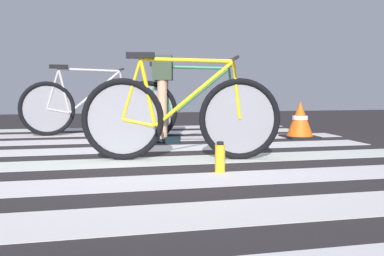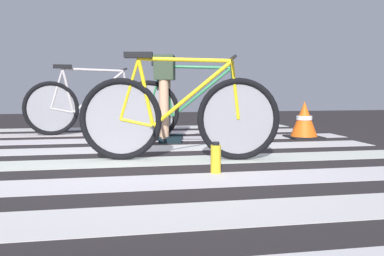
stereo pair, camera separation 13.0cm
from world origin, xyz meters
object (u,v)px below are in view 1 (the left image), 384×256
at_px(traffic_cone, 300,121).
at_px(bicycle_1_of_3, 181,116).
at_px(bicycle_2_of_3, 190,109).
at_px(cyclist_2_of_3, 163,86).
at_px(water_bottle, 220,158).
at_px(bicycle_3_of_3, 87,106).

bearing_deg(traffic_cone, bicycle_1_of_3, -143.88).
distance_m(bicycle_1_of_3, traffic_cone, 2.22).
distance_m(bicycle_2_of_3, cyclist_2_of_3, 0.41).
bearing_deg(bicycle_2_of_3, water_bottle, -83.09).
bearing_deg(bicycle_1_of_3, water_bottle, -63.33).
relative_size(bicycle_1_of_3, traffic_cone, 3.73).
bearing_deg(traffic_cone, cyclist_2_of_3, -179.74).
bearing_deg(bicycle_2_of_3, cyclist_2_of_3, -180.00).
bearing_deg(bicycle_2_of_3, bicycle_1_of_3, -93.55).
bearing_deg(bicycle_2_of_3, traffic_cone, 14.74).
relative_size(bicycle_3_of_3, traffic_cone, 3.75).
distance_m(cyclist_2_of_3, bicycle_3_of_3, 1.32).
xyz_separation_m(bicycle_1_of_3, bicycle_3_of_3, (-0.87, 2.22, 0.00)).
xyz_separation_m(bicycle_1_of_3, cyclist_2_of_3, (0.04, 1.30, 0.26)).
xyz_separation_m(cyclist_2_of_3, traffic_cone, (1.75, 0.01, -0.43)).
height_order(bicycle_3_of_3, water_bottle, bicycle_3_of_3).
bearing_deg(traffic_cone, bicycle_2_of_3, -177.15).
height_order(bicycle_1_of_3, water_bottle, bicycle_1_of_3).
height_order(cyclist_2_of_3, bicycle_3_of_3, cyclist_2_of_3).
height_order(bicycle_2_of_3, water_bottle, bicycle_2_of_3).
distance_m(bicycle_1_of_3, bicycle_2_of_3, 1.28).
bearing_deg(bicycle_3_of_3, water_bottle, -76.40).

